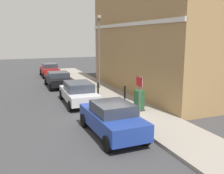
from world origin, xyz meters
TOP-DOWN VIEW (x-y plane):
  - ground at (0.00, 0.00)m, footprint 80.00×80.00m
  - sidewalk at (1.87, 6.00)m, footprint 2.67×30.00m
  - corner_building at (6.99, 4.92)m, footprint 7.68×13.85m
  - car_blue at (-0.78, -2.41)m, footprint 1.92×4.15m
  - car_silver at (-0.77, 3.39)m, footprint 2.00×4.32m
  - car_black at (-0.95, 9.47)m, footprint 1.99×4.00m
  - car_red at (-0.76, 15.77)m, footprint 1.83×3.99m
  - utility_cabinet at (1.90, 0.17)m, footprint 0.46×0.61m
  - bollard_near_cabinet at (2.00, 2.32)m, footprint 0.14×0.14m
  - bollard_far_kerb at (0.78, 4.08)m, footprint 0.14×0.14m
  - street_sign at (0.82, -1.87)m, footprint 0.08×0.60m
  - lamppost at (1.92, 7.12)m, footprint 0.20×0.44m

SIDE VIEW (x-z plane):
  - ground at x=0.00m, z-range 0.00..0.00m
  - sidewalk at x=1.87m, z-range 0.00..0.15m
  - utility_cabinet at x=1.90m, z-range 0.11..1.26m
  - car_black at x=-0.95m, z-range 0.04..1.34m
  - bollard_near_cabinet at x=2.00m, z-range 0.19..1.22m
  - bollard_far_kerb at x=0.78m, z-range 0.19..1.22m
  - car_silver at x=-0.77m, z-range 0.03..1.45m
  - car_red at x=-0.76m, z-range 0.04..1.47m
  - car_blue at x=-0.78m, z-range 0.02..1.51m
  - street_sign at x=0.82m, z-range 0.51..2.81m
  - lamppost at x=1.92m, z-range 0.44..6.16m
  - corner_building at x=6.99m, z-range 0.00..8.50m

